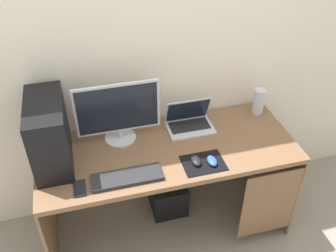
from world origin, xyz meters
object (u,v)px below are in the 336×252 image
Objects in this scene: speaker at (259,101)px; monitor at (118,113)px; pc_tower at (49,133)px; laptop at (189,121)px; mouse_right at (212,161)px; keyboard at (127,177)px; cell_phone at (80,188)px; mouse_left at (196,161)px; subwoofer at (168,196)px.

monitor is at bearing -177.27° from speaker.
pc_tower is 0.88× the size of monitor.
laptop is 3.29× the size of mouse_right.
keyboard is 4.38× the size of mouse_right.
keyboard reaches higher than cell_phone.
laptop reaches higher than mouse_left.
keyboard is (-0.02, -0.38, -0.20)m from monitor.
monitor is 1.03m from speaker.
mouse_left is (-0.61, -0.41, -0.07)m from speaker.
pc_tower is 1.46m from speaker.
laptop is 1.20× the size of subwoofer.
monitor reaches higher than laptop.
subwoofer is (-0.69, -0.07, -0.72)m from speaker.
laptop is 1.66× the size of speaker.
laptop is at bearing 7.11° from pc_tower.
mouse_right reaches higher than subwoofer.
pc_tower reaches higher than keyboard.
speaker is 0.74m from mouse_left.
cell_phone is at bearing -66.32° from pc_tower.
keyboard is at bearing -34.89° from pc_tower.
mouse_left and mouse_right have the same top height.
mouse_left is at bearing -75.77° from subwoofer.
mouse_left is at bearing 165.26° from mouse_right.
cell_phone is (0.13, -0.29, -0.21)m from pc_tower.
laptop reaches higher than subwoofer.
pc_tower is 0.89m from mouse_left.
keyboard is 0.28m from cell_phone.
keyboard is at bearing -177.35° from mouse_left.
laptop is (0.48, 0.01, -0.17)m from monitor.
keyboard is at bearing 179.46° from mouse_right.
mouse_left is (-0.07, -0.37, -0.02)m from laptop.
pc_tower is 4.92× the size of mouse_right.
pc_tower is at bearing -172.89° from laptop.
laptop is 0.40m from mouse_right.
laptop is (0.91, 0.11, -0.17)m from pc_tower.
subwoofer is at bearing 30.82° from cell_phone.
speaker reaches higher than mouse_left.
mouse_right is (0.10, -0.03, 0.00)m from mouse_left.
speaker is at bearing 2.73° from monitor.
speaker is at bearing 5.64° from subwoofer.
monitor is 5.61× the size of mouse_left.
mouse_left is 0.71m from cell_phone.
subwoofer is at bearing 6.03° from pc_tower.
cell_phone is (-0.30, -0.39, -0.21)m from monitor.
pc_tower is 3.63× the size of cell_phone.
monitor reaches higher than cell_phone.
mouse_right reaches higher than cell_phone.
pc_tower is at bearing 113.68° from cell_phone.
speaker is at bearing 40.16° from mouse_right.
subwoofer is at bearing 104.23° from mouse_left.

